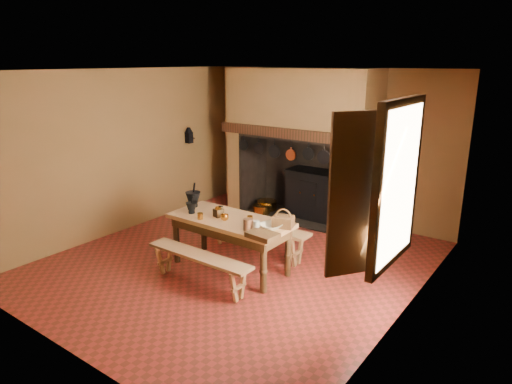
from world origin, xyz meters
TOP-DOWN VIEW (x-y plane):
  - floor at (0.00, 0.00)m, footprint 5.50×5.50m
  - ceiling at (0.00, 0.00)m, footprint 5.50×5.50m
  - back_wall at (0.00, 2.75)m, footprint 5.00×0.02m
  - wall_left at (-2.50, 0.00)m, footprint 0.02×5.50m
  - wall_right at (2.50, 0.00)m, footprint 0.02×5.50m
  - wall_front at (0.00, -2.75)m, footprint 5.00×0.02m
  - chimney_breast at (-0.30, 2.31)m, footprint 2.95×0.96m
  - iron_range at (-0.04, 2.45)m, footprint 1.12×0.55m
  - hearth_pans at (-1.05, 2.22)m, footprint 0.51×0.62m
  - hanging_pans at (-0.34, 1.81)m, footprint 1.92×0.29m
  - onion_string at (1.00, 1.79)m, footprint 0.12×0.10m
  - herb_bunch at (1.18, 1.79)m, footprint 0.20×0.20m
  - window at (2.35, -0.40)m, footprint 0.39×1.75m
  - wall_coffee_mill at (-2.42, 1.55)m, footprint 0.23×0.16m
  - work_table at (0.06, -0.21)m, footprint 1.79×0.79m
  - bench_front at (0.06, -0.87)m, footprint 1.64×0.29m
  - bench_back at (0.06, 0.44)m, footprint 1.78×0.31m
  - mortar_large at (-0.73, -0.13)m, footprint 0.23×0.23m
  - mortar_small at (-0.54, -0.37)m, footprint 0.16×0.16m
  - coffee_grinder at (-0.12, -0.25)m, footprint 0.17×0.14m
  - brass_mug_a at (-0.26, -0.49)m, footprint 0.10×0.10m
  - brass_mug_b at (0.39, -0.17)m, footprint 0.09×0.09m
  - mixing_bowl at (0.76, -0.22)m, footprint 0.34×0.34m
  - stoneware_crock at (0.55, -0.43)m, footprint 0.15×0.15m
  - glass_jar at (0.67, -0.41)m, footprint 0.11×0.11m
  - wicker_basket at (0.85, -0.06)m, footprint 0.32×0.26m
  - wooden_tray at (0.85, -0.53)m, footprint 0.40×0.31m
  - brass_cup at (0.06, -0.32)m, footprint 0.13×0.13m

SIDE VIEW (x-z plane):
  - floor at x=0.00m, z-range 0.00..0.00m
  - hearth_pans at x=-1.05m, z-range -0.01..0.19m
  - bench_front at x=0.06m, z-range 0.11..0.58m
  - bench_back at x=0.06m, z-range 0.12..0.63m
  - iron_range at x=-0.04m, z-range -0.32..1.28m
  - work_table at x=0.06m, z-range 0.27..1.04m
  - wooden_tray at x=0.85m, z-range 0.77..0.84m
  - mixing_bowl at x=0.76m, z-range 0.77..0.85m
  - brass_cup at x=0.06m, z-range 0.77..0.86m
  - brass_mug_a at x=-0.26m, z-range 0.77..0.87m
  - brass_mug_b at x=0.39m, z-range 0.77..0.87m
  - coffee_grinder at x=-0.12m, z-range 0.75..0.93m
  - glass_jar at x=0.67m, z-range 0.77..0.92m
  - stoneware_crock at x=0.55m, z-range 0.77..0.93m
  - wicker_basket at x=0.85m, z-range 0.73..0.99m
  - mortar_small at x=-0.54m, z-range 0.73..1.00m
  - mortar_large at x=-0.73m, z-range 0.71..1.10m
  - onion_string at x=1.00m, z-range 1.10..1.56m
  - hanging_pans at x=-0.34m, z-range 1.23..1.50m
  - herb_bunch at x=1.18m, z-range 1.21..1.56m
  - back_wall at x=0.00m, z-range 0.00..2.80m
  - wall_left at x=-2.50m, z-range 0.00..2.80m
  - wall_right at x=2.50m, z-range 0.00..2.80m
  - wall_front at x=0.00m, z-range 0.00..2.80m
  - wall_coffee_mill at x=-2.42m, z-range 1.36..1.67m
  - window at x=2.35m, z-range 0.82..2.58m
  - chimney_breast at x=-0.30m, z-range 0.41..3.21m
  - ceiling at x=0.00m, z-range 2.80..2.80m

